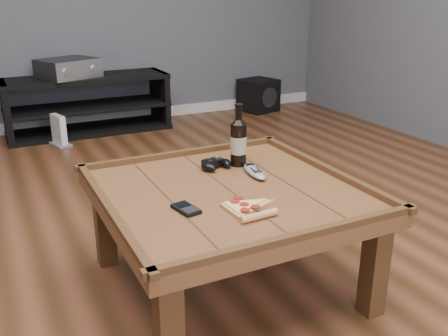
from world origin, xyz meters
name	(u,v)px	position (x,y,z in m)	size (l,w,h in m)	color
ground	(228,285)	(0.00, 0.00, 0.00)	(6.00, 6.00, 0.00)	#3F2612
baseboard	(85,120)	(0.00, 2.99, 0.05)	(5.00, 0.02, 0.10)	silver
coffee_table	(228,202)	(0.00, 0.00, 0.39)	(1.03, 1.03, 0.48)	brown
media_console	(88,105)	(0.00, 2.75, 0.25)	(1.40, 0.45, 0.50)	black
beer_bottle	(238,141)	(0.17, 0.24, 0.56)	(0.07, 0.07, 0.28)	black
game_controller	(216,164)	(0.06, 0.24, 0.47)	(0.16, 0.12, 0.04)	black
pizza_slice	(246,208)	(-0.03, -0.21, 0.46)	(0.18, 0.27, 0.03)	tan
smartphone	(186,209)	(-0.23, -0.12, 0.46)	(0.08, 0.13, 0.02)	black
remote_control	(254,171)	(0.18, 0.10, 0.47)	(0.09, 0.21, 0.03)	gray
av_receiver	(68,68)	(-0.14, 2.74, 0.58)	(0.55, 0.51, 0.16)	black
subwoofer	(258,95)	(1.76, 2.80, 0.16)	(0.40, 0.40, 0.33)	black
game_console	(59,132)	(-0.31, 2.45, 0.12)	(0.16, 0.23, 0.25)	gray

